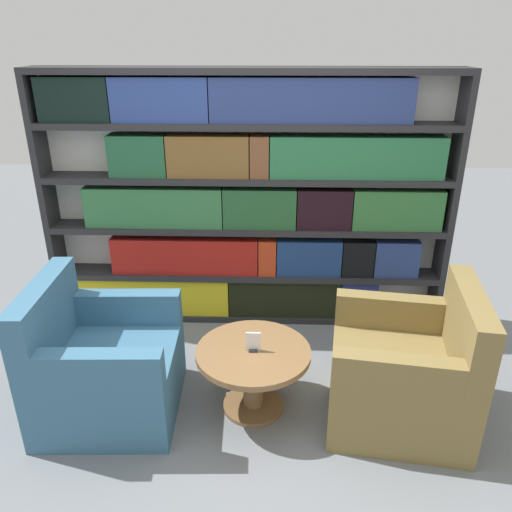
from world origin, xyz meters
name	(u,v)px	position (x,y,z in m)	size (l,w,h in m)	color
ground_plane	(238,415)	(0.00, 0.00, 0.00)	(14.00, 14.00, 0.00)	slate
bookshelf	(249,203)	(0.02, 1.32, 1.04)	(3.31, 0.30, 2.09)	silver
armchair_left	(104,368)	(-0.87, 0.05, 0.32)	(0.88, 0.87, 0.93)	#386684
armchair_right	(405,375)	(1.07, 0.05, 0.32)	(0.97, 0.96, 0.93)	olive
coffee_table	(253,367)	(0.10, 0.09, 0.33)	(0.74, 0.74, 0.46)	brown
table_sign	(253,343)	(0.10, 0.09, 0.51)	(0.09, 0.06, 0.13)	black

